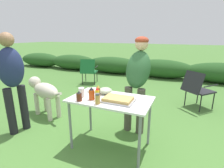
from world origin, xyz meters
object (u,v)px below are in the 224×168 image
(standing_person_in_dark_puffer, at_px, (12,75))
(standing_person_in_gray_fleece, at_px, (138,75))
(food_tray, at_px, (118,100))
(plate_stack, at_px, (93,90))
(mustard_bottle, at_px, (97,94))
(bbq_sauce_bottle, at_px, (79,96))
(dog, at_px, (44,91))
(paper_cup_stack, at_px, (82,92))
(folding_table, at_px, (110,104))
(mixing_bowl, at_px, (105,91))
(camp_chair_green_behind_table, at_px, (197,88))
(spice_jar, at_px, (98,99))
(beer_bottle, at_px, (98,92))
(camp_chair_near_hedge, at_px, (89,70))
(hot_sauce_bottle, at_px, (92,94))

(standing_person_in_dark_puffer, bearing_deg, standing_person_in_gray_fleece, -50.62)
(food_tray, bearing_deg, plate_stack, 154.30)
(mustard_bottle, bearing_deg, plate_stack, 127.30)
(bbq_sauce_bottle, distance_m, dog, 1.49)
(paper_cup_stack, bearing_deg, folding_table, 15.76)
(mixing_bowl, bearing_deg, mustard_bottle, -85.41)
(folding_table, distance_m, paper_cup_stack, 0.43)
(folding_table, xyz_separation_m, paper_cup_stack, (-0.39, -0.11, 0.14))
(bbq_sauce_bottle, distance_m, mustard_bottle, 0.24)
(folding_table, distance_m, camp_chair_green_behind_table, 2.33)
(plate_stack, relative_size, bbq_sauce_bottle, 1.61)
(plate_stack, relative_size, dog, 0.20)
(standing_person_in_dark_puffer, bearing_deg, spice_jar, -77.18)
(dog, bearing_deg, paper_cup_stack, -97.96)
(spice_jar, bearing_deg, folding_table, 73.60)
(beer_bottle, bearing_deg, food_tray, -5.06)
(dog, distance_m, camp_chair_near_hedge, 2.36)
(food_tray, xyz_separation_m, mustard_bottle, (-0.27, -0.07, 0.06))
(spice_jar, bearing_deg, camp_chair_green_behind_table, 61.51)
(mixing_bowl, bearing_deg, camp_chair_green_behind_table, 54.89)
(paper_cup_stack, xyz_separation_m, hot_sauce_bottle, (0.17, -0.02, 0.01))
(plate_stack, height_order, camp_chair_green_behind_table, camp_chair_green_behind_table)
(hot_sauce_bottle, height_order, dog, hot_sauce_bottle)
(camp_chair_near_hedge, bearing_deg, hot_sauce_bottle, -75.34)
(mustard_bottle, relative_size, camp_chair_near_hedge, 0.22)
(mustard_bottle, bearing_deg, standing_person_in_gray_fleece, 67.18)
(paper_cup_stack, relative_size, camp_chair_green_behind_table, 0.16)
(mixing_bowl, relative_size, bbq_sauce_bottle, 1.51)
(standing_person_in_dark_puffer, relative_size, dog, 1.50)
(mixing_bowl, xyz_separation_m, dog, (-1.48, 0.28, -0.29))
(paper_cup_stack, bearing_deg, mustard_bottle, -3.80)
(dog, bearing_deg, standing_person_in_gray_fleece, -67.82)
(spice_jar, height_order, standing_person_in_dark_puffer, standing_person_in_dark_puffer)
(hot_sauce_bottle, bearing_deg, camp_chair_near_hedge, 121.77)
(standing_person_in_dark_puffer, bearing_deg, dog, 17.67)
(beer_bottle, distance_m, camp_chair_green_behind_table, 2.46)
(bbq_sauce_bottle, height_order, camp_chair_green_behind_table, bbq_sauce_bottle)
(mixing_bowl, bearing_deg, folding_table, -45.21)
(plate_stack, height_order, camp_chair_near_hedge, camp_chair_near_hedge)
(spice_jar, bearing_deg, paper_cup_stack, 158.11)
(beer_bottle, distance_m, dog, 1.57)
(spice_jar, bearing_deg, camp_chair_near_hedge, 122.87)
(spice_jar, bearing_deg, dog, 156.77)
(hot_sauce_bottle, bearing_deg, food_tray, 11.77)
(food_tray, distance_m, bbq_sauce_bottle, 0.51)
(food_tray, distance_m, mixing_bowl, 0.36)
(spice_jar, distance_m, mustard_bottle, 0.13)
(dog, bearing_deg, standing_person_in_dark_puffer, -160.02)
(bbq_sauce_bottle, height_order, camp_chair_near_hedge, bbq_sauce_bottle)
(hot_sauce_bottle, distance_m, bbq_sauce_bottle, 0.17)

